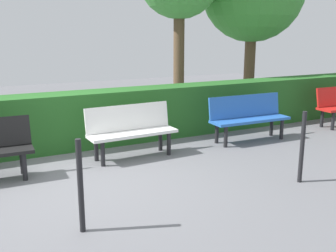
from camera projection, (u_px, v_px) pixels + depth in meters
ground_plane at (76, 180)px, 5.55m from camera, size 21.90×21.90×0.00m
bench_blue at (248, 116)px, 7.48m from camera, size 1.60×0.50×0.86m
bench_white at (131, 129)px, 6.48m from camera, size 1.49×0.51×0.86m
hedge_row at (112, 117)px, 7.31m from camera, size 17.90×0.62×0.99m
railing_post_mid at (302, 147)px, 5.37m from camera, size 0.06×0.06×1.00m
railing_post_far at (80, 186)px, 4.01m from camera, size 0.06×0.06×1.00m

